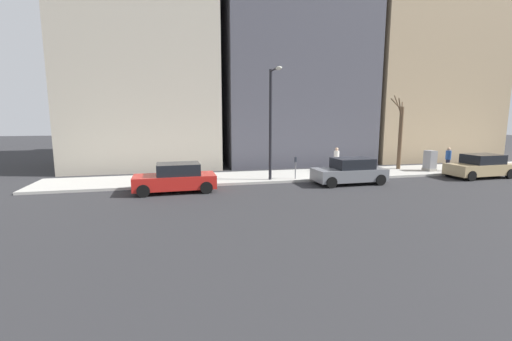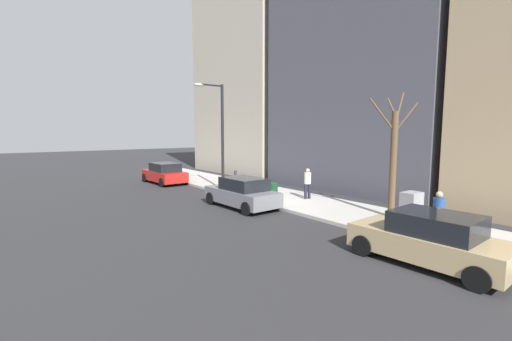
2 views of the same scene
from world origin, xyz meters
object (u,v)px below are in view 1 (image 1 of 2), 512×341
at_px(utility_box, 430,161).
at_px(office_tower_left, 410,8).
at_px(pedestrian_near_meter, 448,158).
at_px(parked_car_tan, 480,166).
at_px(parked_car_grey, 350,172).
at_px(streetlamp, 272,115).
at_px(office_block_center, 287,19).
at_px(pedestrian_midblock, 336,158).
at_px(office_tower_right, 142,24).
at_px(parking_meter, 295,165).
at_px(bare_tree, 400,135).
at_px(trash_bin, 335,169).
at_px(parked_car_red, 176,178).

distance_m(utility_box, office_tower_left, 17.74).
height_order(utility_box, pedestrian_near_meter, pedestrian_near_meter).
xyz_separation_m(parked_car_tan, pedestrian_near_meter, (1.99, 0.70, 0.35)).
height_order(parked_car_grey, office_tower_left, office_tower_left).
bearing_deg(streetlamp, pedestrian_near_meter, -87.21).
distance_m(streetlamp, office_block_center, 14.79).
xyz_separation_m(pedestrian_midblock, office_tower_right, (8.47, 13.17, 10.23)).
distance_m(parked_car_tan, office_block_center, 19.59).
height_order(parking_meter, office_tower_left, office_tower_left).
distance_m(utility_box, pedestrian_midblock, 6.66).
distance_m(streetlamp, bare_tree, 10.65).
xyz_separation_m(parked_car_tan, office_tower_left, (12.69, -3.31, 13.59)).
relative_size(pedestrian_midblock, office_tower_left, 0.06).
bearing_deg(office_block_center, pedestrian_midblock, -174.26).
bearing_deg(pedestrian_near_meter, office_tower_left, 174.59).
bearing_deg(parked_car_tan, parking_meter, 80.61).
distance_m(pedestrian_midblock, office_tower_right, 18.70).
bearing_deg(office_tower_left, parked_car_tan, 165.40).
height_order(bare_tree, pedestrian_near_meter, bare_tree).
bearing_deg(office_tower_right, parked_car_grey, -134.77).
bearing_deg(parked_car_tan, office_tower_left, -16.83).
relative_size(streetlamp, office_block_center, 0.26).
relative_size(parked_car_tan, streetlamp, 0.66).
relative_size(bare_tree, office_tower_right, 0.24).
relative_size(streetlamp, trash_bin, 7.22).
xyz_separation_m(streetlamp, office_tower_left, (11.33, -17.03, 10.31)).
relative_size(trash_bin, pedestrian_near_meter, 0.54).
bearing_deg(parked_car_red, office_block_center, -40.41).
bearing_deg(office_tower_left, parked_car_red, 119.17).
height_order(bare_tree, office_tower_right, office_tower_right).
height_order(parked_car_grey, parked_car_red, same).
bearing_deg(parking_meter, trash_bin, -81.03).
height_order(bare_tree, trash_bin, bare_tree).
bearing_deg(streetlamp, pedestrian_midblock, -66.60).
relative_size(trash_bin, office_tower_left, 0.03).
xyz_separation_m(utility_box, pedestrian_midblock, (1.30, 6.53, 0.24)).
bearing_deg(pedestrian_midblock, parked_car_red, 118.10).
bearing_deg(office_block_center, bare_tree, -146.75).
bearing_deg(utility_box, parked_car_grey, 107.65).
bearing_deg(parking_meter, pedestrian_midblock, -60.34).
bearing_deg(office_tower_left, bare_tree, 143.20).
bearing_deg(parked_car_red, office_tower_left, -62.55).
height_order(utility_box, streetlamp, streetlamp).
xyz_separation_m(bare_tree, office_tower_right, (8.45, 18.11, 8.70)).
xyz_separation_m(streetlamp, office_block_center, (11.24, -4.46, 8.51)).
distance_m(parked_car_tan, parked_car_red, 19.31).
relative_size(streetlamp, pedestrian_near_meter, 3.92).
bearing_deg(trash_bin, parked_car_tan, -102.00).
relative_size(streetlamp, pedestrian_midblock, 3.92).
height_order(trash_bin, pedestrian_near_meter, pedestrian_near_meter).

